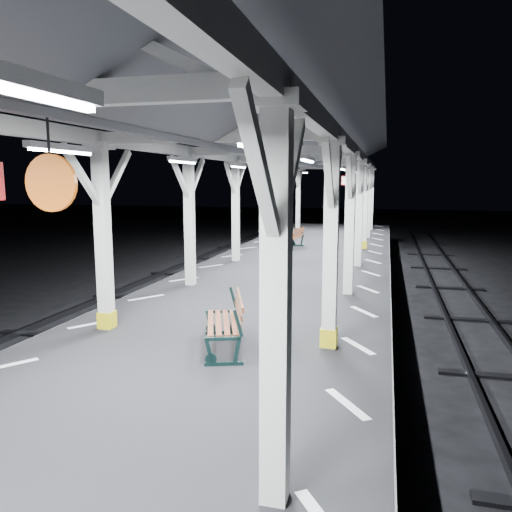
% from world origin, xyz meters
% --- Properties ---
extents(ground, '(120.00, 120.00, 0.00)m').
position_xyz_m(ground, '(0.00, 0.00, 0.00)').
color(ground, black).
rests_on(ground, ground).
extents(platform, '(6.00, 50.00, 1.00)m').
position_xyz_m(platform, '(0.00, 0.00, 0.50)').
color(platform, black).
rests_on(platform, ground).
extents(hazard_stripes_left, '(1.00, 48.00, 0.01)m').
position_xyz_m(hazard_stripes_left, '(-2.45, 0.00, 1.00)').
color(hazard_stripes_left, silver).
rests_on(hazard_stripes_left, platform).
extents(hazard_stripes_right, '(1.00, 48.00, 0.01)m').
position_xyz_m(hazard_stripes_right, '(2.45, 0.00, 1.00)').
color(hazard_stripes_right, silver).
rests_on(hazard_stripes_right, platform).
extents(canopy, '(5.40, 49.00, 4.65)m').
position_xyz_m(canopy, '(0.00, -0.02, 4.56)').
color(canopy, silver).
rests_on(canopy, platform).
extents(bench_mid, '(1.07, 1.68, 0.85)m').
position_xyz_m(bench_mid, '(0.44, 1.57, 1.46)').
color(bench_mid, black).
rests_on(bench_mid, platform).
extents(bench_far, '(0.73, 1.53, 0.80)m').
position_xyz_m(bench_far, '(-0.67, 13.60, 1.43)').
color(bench_far, black).
rests_on(bench_far, platform).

